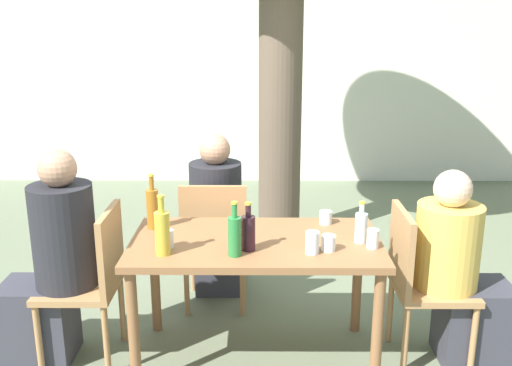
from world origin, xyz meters
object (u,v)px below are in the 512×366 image
(drinking_glass_0, at_px, (328,243))
(dining_table_front, at_px, (256,255))
(person_seated_1, at_px, (460,278))
(water_bottle_0, at_px, (361,227))
(wine_bottle_2, at_px, (248,232))
(person_seated_0, at_px, (53,268))
(amber_bottle_1, at_px, (153,207))
(person_seated_2, at_px, (217,223))
(oil_cruet_3, at_px, (162,232))
(patio_chair_0, at_px, (93,276))
(green_bottle_4, at_px, (235,235))
(drinking_glass_4, at_px, (326,217))
(drinking_glass_3, at_px, (312,243))
(drinking_glass_2, at_px, (168,239))
(patio_chair_2, at_px, (215,237))
(patio_chair_1, at_px, (419,276))
(drinking_glass_1, at_px, (373,239))

(drinking_glass_0, bearing_deg, dining_table_front, 158.79)
(person_seated_1, relative_size, water_bottle_0, 4.91)
(person_seated_1, xyz_separation_m, wine_bottle_2, (-1.22, -0.15, 0.34))
(person_seated_0, height_order, amber_bottle_1, person_seated_0)
(person_seated_2, relative_size, amber_bottle_1, 3.65)
(dining_table_front, height_order, oil_cruet_3, oil_cruet_3)
(patio_chair_0, bearing_deg, green_bottle_4, 74.97)
(person_seated_2, height_order, drinking_glass_4, person_seated_2)
(person_seated_0, distance_m, wine_bottle_2, 1.18)
(person_seated_0, height_order, drinking_glass_3, person_seated_0)
(person_seated_2, xyz_separation_m, drinking_glass_4, (0.71, -0.58, 0.25))
(drinking_glass_2, bearing_deg, drinking_glass_4, 23.21)
(oil_cruet_3, bearing_deg, patio_chair_2, 75.87)
(patio_chair_1, xyz_separation_m, wine_bottle_2, (-0.98, -0.15, 0.33))
(amber_bottle_1, xyz_separation_m, drinking_glass_2, (0.14, -0.31, -0.08))
(person_seated_1, height_order, green_bottle_4, person_seated_1)
(wine_bottle_2, bearing_deg, drinking_glass_3, -7.64)
(dining_table_front, xyz_separation_m, patio_chair_1, (0.94, 0.00, -0.13))
(patio_chair_0, xyz_separation_m, amber_bottle_1, (0.33, 0.19, 0.35))
(patio_chair_0, xyz_separation_m, patio_chair_2, (0.66, 0.61, 0.00))
(patio_chair_0, distance_m, drinking_glass_1, 1.61)
(person_seated_1, height_order, drinking_glass_0, person_seated_1)
(patio_chair_1, distance_m, amber_bottle_1, 1.60)
(water_bottle_0, bearing_deg, wine_bottle_2, -169.33)
(person_seated_1, xyz_separation_m, person_seated_2, (-1.46, 0.85, 0.03))
(drinking_glass_0, bearing_deg, drinking_glass_1, 9.15)
(patio_chair_2, distance_m, wine_bottle_2, 0.86)
(person_seated_0, height_order, person_seated_1, person_seated_0)
(dining_table_front, bearing_deg, amber_bottle_1, 162.70)
(person_seated_2, relative_size, drinking_glass_4, 15.20)
(oil_cruet_3, height_order, drinking_glass_1, oil_cruet_3)
(drinking_glass_1, bearing_deg, drinking_glass_4, 118.90)
(patio_chair_0, height_order, drinking_glass_3, patio_chair_0)
(patio_chair_0, relative_size, drinking_glass_1, 8.82)
(green_bottle_4, bearing_deg, wine_bottle_2, 47.89)
(water_bottle_0, relative_size, drinking_glass_3, 1.95)
(drinking_glass_1, bearing_deg, person_seated_1, 11.79)
(drinking_glass_0, xyz_separation_m, drinking_glass_1, (0.25, 0.04, 0.01))
(patio_chair_0, bearing_deg, drinking_glass_0, 83.48)
(green_bottle_4, bearing_deg, person_seated_2, 99.24)
(water_bottle_0, xyz_separation_m, drinking_glass_3, (-0.29, -0.16, -0.03))
(drinking_glass_0, relative_size, drinking_glass_3, 0.71)
(dining_table_front, relative_size, patio_chair_1, 1.52)
(patio_chair_2, distance_m, person_seated_2, 0.24)
(drinking_glass_0, height_order, drinking_glass_4, drinking_glass_0)
(drinking_glass_2, bearing_deg, wine_bottle_2, -4.08)
(dining_table_front, height_order, drinking_glass_4, drinking_glass_4)
(drinking_glass_3, distance_m, drinking_glass_4, 0.48)
(wine_bottle_2, bearing_deg, water_bottle_0, 10.67)
(patio_chair_2, distance_m, drinking_glass_1, 1.21)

